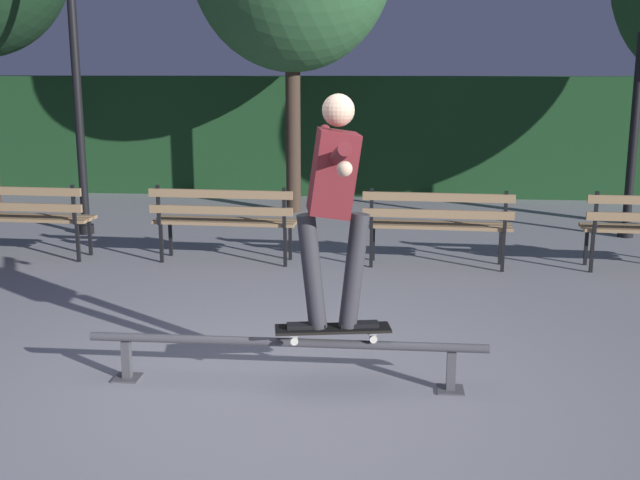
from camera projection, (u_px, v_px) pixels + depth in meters
The scene contains 9 objects.
ground_plane at pixel (284, 391), 5.29m from camera, with size 90.00×90.00×0.00m, color gray.
hedge_backdrop at pixel (353, 135), 13.59m from camera, with size 24.00×1.20×2.00m, color #193D1E.
grind_rail at pixel (286, 349), 5.34m from camera, with size 2.74×0.18×0.34m.
skateboard at pixel (333, 329), 5.28m from camera, with size 0.80×0.33×0.09m.
skateboarder at pixel (334, 192), 5.08m from camera, with size 0.63×1.39×1.56m.
park_bench_leftmost at pixel (20, 212), 8.86m from camera, with size 1.62×0.48×0.88m.
park_bench_left_center at pixel (224, 216), 8.65m from camera, with size 1.62×0.48×0.88m.
park_bench_right_center at pixel (437, 219), 8.44m from camera, with size 1.62×0.48×0.88m.
lamp_post_left at pixel (74, 40), 9.77m from camera, with size 0.32×0.32×3.90m.
Camera 1 is at (0.71, -4.90, 2.14)m, focal length 43.91 mm.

